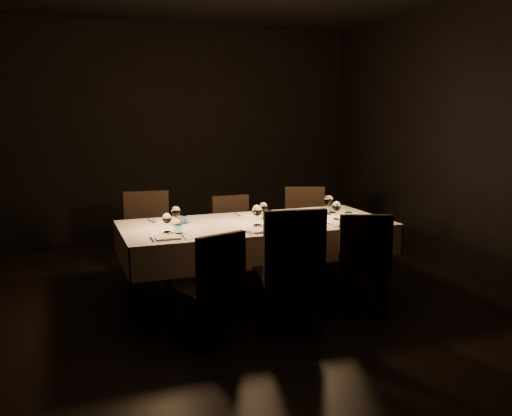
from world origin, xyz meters
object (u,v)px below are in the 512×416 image
object	(u,v)px
dining_table	(256,230)
chair_far_center	(234,232)
chair_near_center	(290,265)
chair_near_right	(363,259)
chair_near_left	(214,282)
chair_far_left	(148,234)
chair_far_right	(305,225)

from	to	relation	value
dining_table	chair_far_center	xyz separation A→B (m)	(0.04, 0.82, -0.19)
chair_near_center	chair_near_right	world-z (taller)	chair_near_center
chair_near_right	chair_near_left	bearing A→B (deg)	26.31
dining_table	chair_far_left	xyz separation A→B (m)	(-0.89, 0.85, -0.15)
dining_table	chair_far_right	size ratio (longest dim) A/B	2.66
chair_far_center	chair_far_right	distance (m)	0.84
chair_near_center	chair_near_right	size ratio (longest dim) A/B	1.12
dining_table	chair_near_center	distance (m)	0.85
dining_table	chair_far_right	bearing A→B (deg)	40.92
chair_near_left	chair_far_right	world-z (taller)	chair_far_right
chair_near_center	chair_far_right	size ratio (longest dim) A/B	1.11
dining_table	chair_near_center	size ratio (longest dim) A/B	2.40
chair_far_left	chair_near_left	bearing A→B (deg)	-75.09
chair_far_right	chair_far_left	bearing A→B (deg)	-162.58
dining_table	chair_near_left	bearing A→B (deg)	-128.03
chair_near_left	chair_near_center	world-z (taller)	chair_near_center
chair_near_right	chair_far_left	world-z (taller)	chair_far_left
chair_near_center	chair_far_right	world-z (taller)	chair_near_center
chair_near_right	chair_far_right	bearing A→B (deg)	-74.07
chair_far_center	chair_far_right	size ratio (longest dim) A/B	0.93
dining_table	chair_near_center	world-z (taller)	chair_near_center
dining_table	chair_far_right	xyz separation A→B (m)	(0.88, 0.76, -0.16)
dining_table	chair_far_center	bearing A→B (deg)	87.22
dining_table	chair_far_right	world-z (taller)	chair_far_right
dining_table	chair_near_left	xyz separation A→B (m)	(-0.66, -0.84, -0.19)
chair_near_right	chair_far_center	world-z (taller)	chair_near_right
chair_far_left	chair_far_center	distance (m)	0.93
chair_far_center	chair_far_left	bearing A→B (deg)	175.72
chair_near_center	chair_far_center	xyz separation A→B (m)	(0.06, 1.66, -0.08)
chair_near_left	chair_near_right	distance (m)	1.40
chair_near_left	chair_near_center	xyz separation A→B (m)	(0.64, 0.00, 0.07)
chair_near_left	chair_near_center	bearing A→B (deg)	161.24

